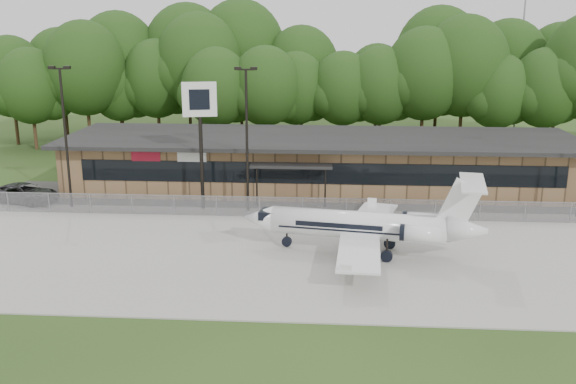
# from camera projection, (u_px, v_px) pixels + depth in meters

# --- Properties ---
(ground) EXTENTS (160.00, 160.00, 0.00)m
(ground) POSITION_uv_depth(u_px,v_px,m) (309.00, 314.00, 29.82)
(ground) COLOR #253F16
(ground) RESTS_ON ground
(apron) EXTENTS (64.00, 18.00, 0.08)m
(apron) POSITION_uv_depth(u_px,v_px,m) (314.00, 254.00, 37.53)
(apron) COLOR #9E9B93
(apron) RESTS_ON ground
(parking_lot) EXTENTS (50.00, 9.00, 0.06)m
(parking_lot) POSITION_uv_depth(u_px,v_px,m) (319.00, 201.00, 48.62)
(parking_lot) COLOR #383835
(parking_lot) RESTS_ON ground
(terminal) EXTENTS (41.00, 11.65, 4.30)m
(terminal) POSITION_uv_depth(u_px,v_px,m) (320.00, 161.00, 52.35)
(terminal) COLOR olive
(terminal) RESTS_ON ground
(fence) EXTENTS (46.00, 0.04, 1.52)m
(fence) POSITION_uv_depth(u_px,v_px,m) (317.00, 208.00, 44.09)
(fence) COLOR gray
(fence) RESTS_ON ground
(treeline) EXTENTS (72.00, 12.00, 15.00)m
(treeline) POSITION_uv_depth(u_px,v_px,m) (324.00, 77.00, 68.40)
(treeline) COLOR #193D13
(treeline) RESTS_ON ground
(radio_mast) EXTENTS (0.20, 0.20, 25.00)m
(radio_mast) POSITION_uv_depth(u_px,v_px,m) (523.00, 28.00, 71.44)
(radio_mast) COLOR gray
(radio_mast) RESTS_ON ground
(light_pole_left) EXTENTS (1.55, 0.30, 10.23)m
(light_pole_left) POSITION_uv_depth(u_px,v_px,m) (65.00, 127.00, 45.40)
(light_pole_left) COLOR black
(light_pole_left) RESTS_ON ground
(light_pole_mid) EXTENTS (1.55, 0.30, 10.23)m
(light_pole_mid) POSITION_uv_depth(u_px,v_px,m) (247.00, 129.00, 44.53)
(light_pole_mid) COLOR black
(light_pole_mid) RESTS_ON ground
(business_jet) EXTENTS (14.35, 12.86, 4.83)m
(business_jet) POSITION_uv_depth(u_px,v_px,m) (367.00, 227.00, 37.03)
(business_jet) COLOR white
(business_jet) RESTS_ON ground
(suv) EXTENTS (5.71, 3.68, 1.46)m
(suv) POSITION_uv_depth(u_px,v_px,m) (25.00, 193.00, 48.03)
(suv) COLOR #2F2F31
(suv) RESTS_ON ground
(pole_sign) EXTENTS (2.40, 0.80, 9.16)m
(pole_sign) POSITION_uv_depth(u_px,v_px,m) (200.00, 113.00, 44.77)
(pole_sign) COLOR black
(pole_sign) RESTS_ON ground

